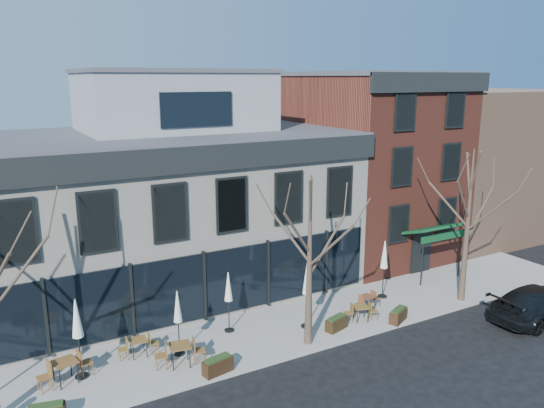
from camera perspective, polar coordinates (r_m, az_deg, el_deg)
ground at (r=24.63m, az=-7.24°, el=-12.75°), size 120.00×120.00×0.00m
sidewalk_front at (r=24.17m, az=2.09°, el=-12.99°), size 33.50×4.70×0.15m
corner_building at (r=27.62m, az=-11.35°, el=0.40°), size 18.39×10.39×11.10m
red_brick_building at (r=33.54m, az=10.15°, el=4.32°), size 8.20×11.78×11.18m
bg_building at (r=41.30m, az=20.07°, el=4.51°), size 12.00×12.00×10.00m
tree_mid at (r=21.23m, az=4.09°, el=-5.95°), size 3.50×3.55×7.04m
tree_right at (r=26.98m, az=20.32°, el=-2.04°), size 3.72×3.77×7.48m
parked_sedan at (r=27.51m, az=26.93°, el=-9.51°), size 5.44×2.26×1.57m
cafe_set_0 at (r=21.15m, az=-21.35°, el=-16.22°), size 2.03×0.95×1.04m
cafe_set_1 at (r=22.14m, az=-14.17°, el=-14.56°), size 1.63×0.68×0.85m
cafe_set_2 at (r=21.14m, az=-9.84°, el=-15.47°), size 2.01×0.93×1.03m
cafe_set_4 at (r=24.64m, az=9.52°, el=-11.34°), size 1.62×0.89×0.83m
cafe_set_5 at (r=25.79m, az=10.20°, el=-10.23°), size 1.58×0.71×0.81m
umbrella_0 at (r=20.58m, az=-20.24°, el=-11.87°), size 0.49×0.49×3.07m
umbrella_1 at (r=21.28m, az=-10.11°, el=-11.17°), size 0.43×0.43×2.68m
umbrella_2 at (r=22.86m, az=-4.71°, el=-9.20°), size 0.43×0.43×2.69m
umbrella_3 at (r=23.12m, az=3.79°, el=-8.37°), size 0.48×0.48×2.98m
umbrella_4 at (r=26.72m, az=11.99°, el=-5.67°), size 0.47×0.47×2.93m
planter_1 at (r=20.59m, az=-5.86°, el=-16.86°), size 1.20×0.65×0.64m
planter_2 at (r=23.74m, az=6.95°, el=-12.60°), size 1.15×0.72×0.60m
planter_3 at (r=24.95m, az=13.42°, el=-11.54°), size 1.16×0.85×0.61m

